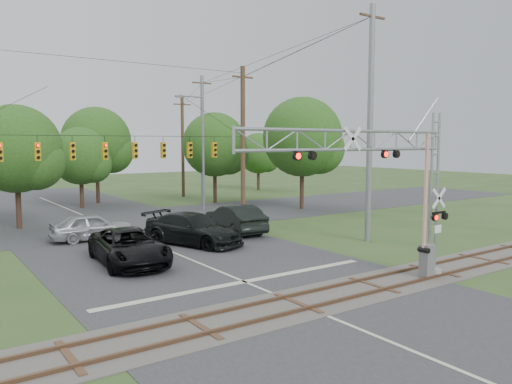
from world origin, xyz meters
TOP-DOWN VIEW (x-y plane):
  - ground at (0.00, 0.00)m, footprint 160.00×160.00m
  - road_main at (0.00, 10.00)m, footprint 14.00×90.00m
  - road_cross at (0.00, 24.00)m, footprint 90.00×12.00m
  - railroad_track at (0.00, 2.00)m, footprint 90.00×3.20m
  - crossing_gantry at (4.21, 1.64)m, footprint 10.80×0.91m
  - traffic_signal_span at (0.85, 20.00)m, footprint 19.34×0.36m
  - pickup_black at (-2.79, 11.33)m, footprint 3.31×6.30m
  - car_dark at (1.93, 13.73)m, footprint 4.68×6.70m
  - sedan_silver at (-2.45, 18.34)m, footprint 4.90×2.13m
  - suv_dark at (5.96, 15.58)m, footprint 2.50×5.76m
  - streetlight at (9.45, 26.47)m, footprint 2.65×0.28m
  - utility_poles at (2.91, 22.77)m, footprint 25.91×28.69m
  - treeline at (0.88, 31.54)m, footprint 53.61×25.15m

SIDE VIEW (x-z plane):
  - ground at x=0.00m, z-range 0.00..0.00m
  - road_main at x=0.00m, z-range 0.00..0.02m
  - road_cross at x=0.00m, z-range 0.00..0.02m
  - railroad_track at x=0.00m, z-range -0.05..0.11m
  - sedan_silver at x=-2.45m, z-range 0.00..1.64m
  - pickup_black at x=-2.79m, z-range 0.00..1.69m
  - car_dark at x=1.93m, z-range 0.00..1.80m
  - suv_dark at x=5.96m, z-range 0.00..1.84m
  - crossing_gantry at x=4.21m, z-range 0.86..7.96m
  - treeline at x=0.88m, z-range 0.64..10.46m
  - streetlight at x=9.45m, z-range 0.59..10.52m
  - traffic_signal_span at x=0.85m, z-range -0.10..11.40m
  - utility_poles at x=2.91m, z-range -0.71..12.99m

